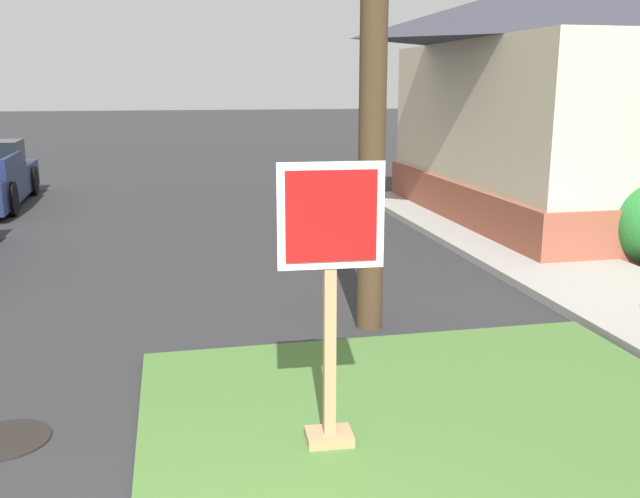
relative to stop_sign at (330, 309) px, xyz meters
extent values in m
cube|color=#477033|center=(1.00, -0.38, -1.14)|extent=(4.96, 5.19, 0.08)
cube|color=#9E9B93|center=(4.68, 3.86, -1.12)|extent=(2.20, 16.97, 0.12)
cube|color=#A3845B|center=(0.00, 0.02, -0.03)|extent=(0.09, 0.09, 2.14)
cube|color=#A3845B|center=(0.00, 0.02, -1.06)|extent=(0.37, 0.30, 0.08)
cube|color=white|center=(0.00, -0.03, 0.71)|extent=(0.78, 0.05, 0.78)
cube|color=red|center=(0.00, -0.05, 0.71)|extent=(0.67, 0.05, 0.67)
cylinder|color=black|center=(-2.53, 0.72, -1.17)|extent=(0.70, 0.70, 0.02)
cube|color=#19234C|center=(-4.61, 11.98, -0.12)|extent=(0.17, 2.19, 0.44)
cylinder|color=black|center=(-4.69, 14.45, -0.80)|extent=(0.28, 0.77, 0.76)
cylinder|color=black|center=(-4.60, 11.33, -0.80)|extent=(0.28, 0.77, 0.76)
cube|color=brown|center=(8.77, 8.45, -0.73)|extent=(8.75, 7.55, 0.90)
camera|label=1|loc=(-1.11, -4.88, 1.63)|focal=39.41mm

